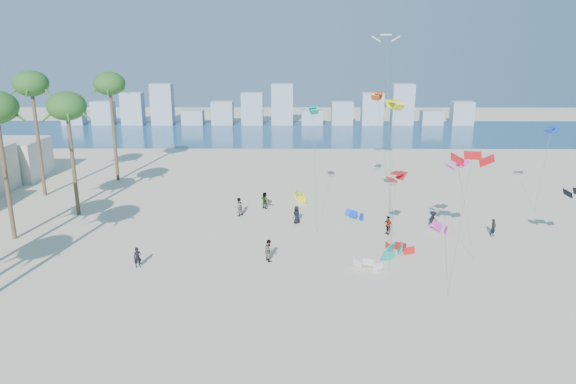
{
  "coord_description": "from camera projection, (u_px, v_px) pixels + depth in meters",
  "views": [
    {
      "loc": [
        3.29,
        -30.36,
        17.94
      ],
      "look_at": [
        3.0,
        16.0,
        4.5
      ],
      "focal_mm": 33.82,
      "sensor_mm": 36.0,
      "label": 1
    }
  ],
  "objects": [
    {
      "name": "distant_skyline",
      "position": [
        270.0,
        110.0,
        112.07
      ],
      "size": [
        85.0,
        3.0,
        8.4
      ],
      "color": "#9EADBF",
      "rests_on": "ground"
    },
    {
      "name": "ocean",
      "position": [
        274.0,
        133.0,
        103.32
      ],
      "size": [
        220.0,
        220.0,
        0.0
      ],
      "primitive_type": "plane",
      "color": "navy",
      "rests_on": "ground"
    },
    {
      "name": "flying_kites",
      "position": [
        421.0,
        116.0,
        48.91
      ],
      "size": [
        28.0,
        24.59,
        18.52
      ],
      "color": "red",
      "rests_on": "ground"
    },
    {
      "name": "palm_row",
      "position": [
        9.0,
        111.0,
        46.56
      ],
      "size": [
        10.5,
        44.8,
        14.83
      ],
      "color": "brown",
      "rests_on": "ground"
    },
    {
      "name": "kitesurfer_mid",
      "position": [
        269.0,
        250.0,
        44.6
      ],
      "size": [
        1.03,
        1.11,
        1.83
      ],
      "primitive_type": "imported",
      "rotation": [
        0.0,
        0.0,
        2.06
      ],
      "color": "gray",
      "rests_on": "ground"
    },
    {
      "name": "kitesurfers_far",
      "position": [
        321.0,
        212.0,
        54.38
      ],
      "size": [
        25.04,
        9.4,
        1.92
      ],
      "color": "black",
      "rests_on": "ground"
    },
    {
      "name": "grounded_kites",
      "position": [
        368.0,
        230.0,
        50.61
      ],
      "size": [
        14.51,
        20.83,
        0.97
      ],
      "color": "silver",
      "rests_on": "ground"
    },
    {
      "name": "ground",
      "position": [
        239.0,
        331.0,
        34.17
      ],
      "size": [
        220.0,
        220.0,
        0.0
      ],
      "primitive_type": "plane",
      "color": "beige",
      "rests_on": "ground"
    },
    {
      "name": "kitesurfer_near",
      "position": [
        138.0,
        257.0,
        43.33
      ],
      "size": [
        0.73,
        0.62,
        1.69
      ],
      "primitive_type": "imported",
      "rotation": [
        0.0,
        0.0,
        0.42
      ],
      "color": "black",
      "rests_on": "ground"
    }
  ]
}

